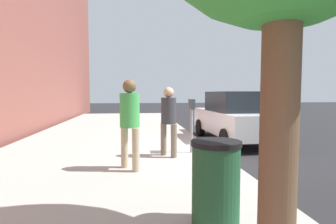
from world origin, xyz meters
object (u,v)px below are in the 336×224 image
Objects in this scene: parking_meter at (192,114)px; pedestrian_bystander at (130,116)px; pedestrian_at_meter at (169,116)px; trash_bin at (216,183)px; parked_sedan_near at (236,116)px.

pedestrian_bystander reaches higher than parking_meter.
pedestrian_at_meter is 3.56m from trash_bin.
pedestrian_bystander reaches higher than pedestrian_at_meter.
pedestrian_at_meter is 1.69× the size of trash_bin.
pedestrian_at_meter is at bearing 12.76° from pedestrian_bystander.
pedestrian_bystander is at bearing 134.40° from parked_sedan_near.
pedestrian_at_meter is (-0.36, 0.66, -0.02)m from parking_meter.
pedestrian_at_meter reaches higher than trash_bin.
parked_sedan_near is 6.58m from trash_bin.
trash_bin is (-2.48, -1.04, -0.59)m from pedestrian_bystander.
parked_sedan_near is (3.56, -3.64, -0.35)m from pedestrian_bystander.
pedestrian_at_meter is at bearing 1.80° from trash_bin.
parked_sedan_near is at bearing 7.09° from pedestrian_at_meter.
parking_meter is 2.98m from parked_sedan_near.
parked_sedan_near is (2.15, -2.05, -0.27)m from parking_meter.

